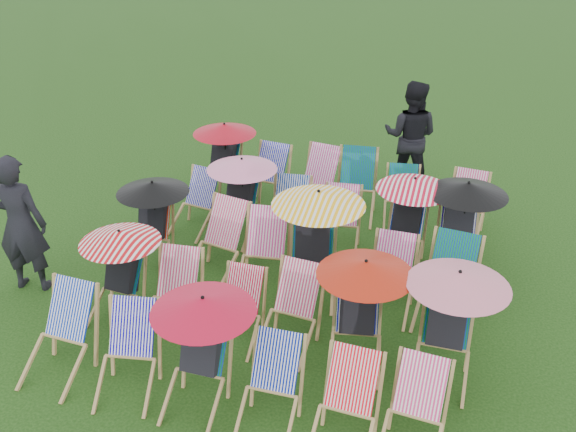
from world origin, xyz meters
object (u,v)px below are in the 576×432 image
(person_rear, at_px, (410,136))
(deckchair_5, at_px, (414,415))
(deckchair_29, at_px, (465,206))
(person_left, at_px, (20,224))
(deckchair_0, at_px, (57,336))

(person_rear, bearing_deg, deckchair_5, 102.62)
(deckchair_29, distance_m, person_left, 6.34)
(deckchair_0, distance_m, deckchair_5, 3.86)
(deckchair_0, xyz_separation_m, person_left, (-1.40, 1.31, 0.47))
(deckchair_29, relative_size, person_left, 0.48)
(person_left, distance_m, person_rear, 6.35)
(deckchair_5, bearing_deg, deckchair_0, -174.71)
(deckchair_0, distance_m, deckchair_29, 6.09)
(deckchair_29, height_order, person_left, person_left)
(deckchair_0, height_order, deckchair_5, deckchair_0)
(deckchair_5, relative_size, deckchair_29, 0.96)
(deckchair_0, relative_size, person_left, 0.51)
(deckchair_5, distance_m, deckchair_29, 4.51)
(deckchair_29, xyz_separation_m, person_left, (-5.40, -3.27, 0.50))
(deckchair_0, xyz_separation_m, person_rear, (2.93, 5.95, 0.48))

